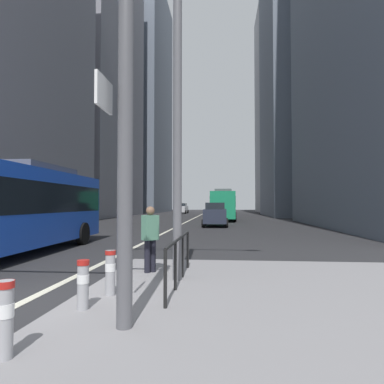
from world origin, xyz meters
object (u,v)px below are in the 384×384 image
at_px(pedestrian_waiting, 150,236).
at_px(bollard_left, 5,315).
at_px(car_oncoming_mid, 182,208).
at_px(car_receding_near, 219,210).
at_px(street_lamp_post, 177,54).
at_px(bollard_back, 110,270).
at_px(city_bus_red_receding, 224,204).
at_px(bollard_right, 83,282).
at_px(city_bus_blue_oncoming, 12,204).
at_px(car_receding_far, 215,214).

bearing_deg(pedestrian_waiting, bollard_left, -96.82).
bearing_deg(car_oncoming_mid, car_receding_near, -63.98).
distance_m(street_lamp_post, bollard_back, 4.99).
relative_size(street_lamp_post, pedestrian_waiting, 4.89).
xyz_separation_m(city_bus_red_receding, bollard_right, (-2.30, -33.81, -1.24)).
bearing_deg(street_lamp_post, city_bus_blue_oncoming, 149.06).
relative_size(bollard_left, bollard_back, 1.03).
relative_size(car_oncoming_mid, car_receding_near, 1.11).
distance_m(city_bus_red_receding, car_receding_far, 11.25).
relative_size(car_receding_near, bollard_left, 4.84).
bearing_deg(pedestrian_waiting, car_receding_near, 88.40).
xyz_separation_m(street_lamp_post, bollard_left, (-1.36, -4.06, -4.66)).
bearing_deg(bollard_left, city_bus_blue_oncoming, 122.67).
bearing_deg(street_lamp_post, bollard_back, -127.51).
height_order(car_receding_far, bollard_left, car_receding_far).
bearing_deg(bollard_back, car_oncoming_mid, 95.62).
relative_size(city_bus_blue_oncoming, car_receding_near, 2.66).
bearing_deg(car_receding_near, pedestrian_waiting, -91.60).
relative_size(city_bus_blue_oncoming, car_oncoming_mid, 2.40).
bearing_deg(bollard_right, car_oncoming_mid, 95.39).
xyz_separation_m(car_oncoming_mid, pedestrian_waiting, (6.00, -55.96, 0.06)).
relative_size(car_oncoming_mid, bollard_left, 5.36).
distance_m(car_receding_near, street_lamp_post, 42.29).
bearing_deg(car_receding_far, city_bus_red_receding, 86.41).
relative_size(city_bus_blue_oncoming, street_lamp_post, 1.37).
xyz_separation_m(car_receding_far, pedestrian_waiting, (-1.16, -19.56, 0.06)).
bearing_deg(street_lamp_post, car_receding_far, 88.94).
height_order(car_receding_far, street_lamp_post, street_lamp_post).
height_order(car_receding_near, street_lamp_post, street_lamp_post).
bearing_deg(car_oncoming_mid, city_bus_blue_oncoming, -89.63).
height_order(city_bus_blue_oncoming, car_oncoming_mid, city_bus_blue_oncoming).
xyz_separation_m(car_receding_near, bollard_right, (-1.59, -44.36, -0.40)).
bearing_deg(street_lamp_post, bollard_right, -118.19).
xyz_separation_m(city_bus_red_receding, car_receding_near, (-0.71, 10.54, -0.85)).
distance_m(car_receding_far, bollard_right, 22.67).
distance_m(city_bus_blue_oncoming, bollard_left, 9.49).
relative_size(city_bus_red_receding, bollard_left, 13.74).
height_order(city_bus_blue_oncoming, bollard_left, city_bus_blue_oncoming).
height_order(city_bus_red_receding, car_receding_near, city_bus_red_receding).
bearing_deg(bollard_left, bollard_back, 83.71).
xyz_separation_m(street_lamp_post, bollard_right, (-1.22, -2.28, -4.69)).
xyz_separation_m(car_receding_far, bollard_left, (-1.74, -24.39, -0.37)).
bearing_deg(car_oncoming_mid, street_lamp_post, -83.18).
bearing_deg(city_bus_blue_oncoming, city_bus_red_receding, 74.78).
bearing_deg(bollard_left, street_lamp_post, 71.43).
relative_size(car_receding_near, bollard_right, 5.22).
bearing_deg(bollard_back, street_lamp_post, 52.49).
xyz_separation_m(car_oncoming_mid, bollard_right, (5.57, -59.01, -0.40)).
bearing_deg(city_bus_blue_oncoming, car_oncoming_mid, 90.37).
xyz_separation_m(city_bus_blue_oncoming, pedestrian_waiting, (5.66, -3.09, -0.78)).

